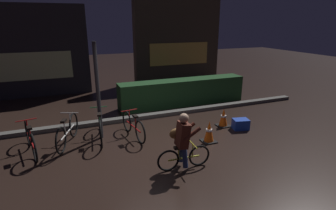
{
  "coord_description": "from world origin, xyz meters",
  "views": [
    {
      "loc": [
        -2.28,
        -5.58,
        3.02
      ],
      "look_at": [
        0.2,
        0.6,
        0.9
      ],
      "focal_mm": 28.44,
      "sensor_mm": 36.0,
      "label": 1
    }
  ],
  "objects_px": {
    "street_post": "(98,92)",
    "parked_bike_leftmost": "(31,140)",
    "parked_bike_center_right": "(133,126)",
    "cyclist": "(183,141)",
    "blue_crate": "(241,124)",
    "parked_bike_left_mid": "(68,131)",
    "parked_bike_center_left": "(100,126)",
    "traffic_cone_far": "(223,118)",
    "traffic_cone_near": "(209,132)"
  },
  "relations": [
    {
      "from": "parked_bike_center_left",
      "to": "traffic_cone_far",
      "type": "distance_m",
      "value": 3.56
    },
    {
      "from": "parked_bike_leftmost",
      "to": "cyclist",
      "type": "relative_size",
      "value": 1.31
    },
    {
      "from": "traffic_cone_far",
      "to": "parked_bike_center_left",
      "type": "bearing_deg",
      "value": 172.53
    },
    {
      "from": "parked_bike_center_right",
      "to": "traffic_cone_far",
      "type": "bearing_deg",
      "value": -103.27
    },
    {
      "from": "traffic_cone_near",
      "to": "parked_bike_center_right",
      "type": "bearing_deg",
      "value": 149.76
    },
    {
      "from": "traffic_cone_near",
      "to": "street_post",
      "type": "bearing_deg",
      "value": 153.08
    },
    {
      "from": "street_post",
      "to": "parked_bike_center_right",
      "type": "bearing_deg",
      "value": -19.15
    },
    {
      "from": "parked_bike_center_left",
      "to": "parked_bike_center_right",
      "type": "distance_m",
      "value": 0.87
    },
    {
      "from": "traffic_cone_far",
      "to": "traffic_cone_near",
      "type": "bearing_deg",
      "value": -140.5
    },
    {
      "from": "parked_bike_left_mid",
      "to": "parked_bike_center_left",
      "type": "height_order",
      "value": "parked_bike_center_left"
    },
    {
      "from": "street_post",
      "to": "parked_bike_left_mid",
      "type": "bearing_deg",
      "value": -173.84
    },
    {
      "from": "parked_bike_left_mid",
      "to": "parked_bike_center_right",
      "type": "relative_size",
      "value": 1.04
    },
    {
      "from": "street_post",
      "to": "parked_bike_leftmost",
      "type": "relative_size",
      "value": 1.56
    },
    {
      "from": "street_post",
      "to": "parked_bike_left_mid",
      "type": "distance_m",
      "value": 1.25
    },
    {
      "from": "parked_bike_leftmost",
      "to": "cyclist",
      "type": "height_order",
      "value": "cyclist"
    },
    {
      "from": "parked_bike_left_mid",
      "to": "traffic_cone_near",
      "type": "bearing_deg",
      "value": -89.86
    },
    {
      "from": "parked_bike_left_mid",
      "to": "traffic_cone_near",
      "type": "xyz_separation_m",
      "value": [
        3.4,
        -1.21,
        -0.07
      ]
    },
    {
      "from": "parked_bike_leftmost",
      "to": "blue_crate",
      "type": "distance_m",
      "value": 5.55
    },
    {
      "from": "traffic_cone_near",
      "to": "traffic_cone_far",
      "type": "distance_m",
      "value": 1.23
    },
    {
      "from": "parked_bike_leftmost",
      "to": "blue_crate",
      "type": "xyz_separation_m",
      "value": [
        5.51,
        -0.62,
        -0.2
      ]
    },
    {
      "from": "parked_bike_left_mid",
      "to": "cyclist",
      "type": "xyz_separation_m",
      "value": [
        2.21,
        -2.13,
        0.28
      ]
    },
    {
      "from": "street_post",
      "to": "parked_bike_leftmost",
      "type": "distance_m",
      "value": 1.92
    },
    {
      "from": "parked_bike_leftmost",
      "to": "cyclist",
      "type": "xyz_separation_m",
      "value": [
        3.04,
        -1.94,
        0.28
      ]
    },
    {
      "from": "traffic_cone_far",
      "to": "blue_crate",
      "type": "relative_size",
      "value": 1.26
    },
    {
      "from": "street_post",
      "to": "traffic_cone_far",
      "type": "distance_m",
      "value": 3.68
    },
    {
      "from": "parked_bike_leftmost",
      "to": "blue_crate",
      "type": "bearing_deg",
      "value": -108.57
    },
    {
      "from": "street_post",
      "to": "traffic_cone_near",
      "type": "xyz_separation_m",
      "value": [
        2.56,
        -1.3,
        -1.0
      ]
    },
    {
      "from": "parked_bike_center_right",
      "to": "traffic_cone_near",
      "type": "xyz_separation_m",
      "value": [
        1.74,
        -1.02,
        -0.05
      ]
    },
    {
      "from": "parked_bike_center_left",
      "to": "traffic_cone_near",
      "type": "height_order",
      "value": "parked_bike_center_left"
    },
    {
      "from": "street_post",
      "to": "traffic_cone_near",
      "type": "height_order",
      "value": "street_post"
    },
    {
      "from": "parked_bike_left_mid",
      "to": "parked_bike_leftmost",
      "type": "bearing_deg",
      "value": 122.66
    },
    {
      "from": "parked_bike_center_right",
      "to": "cyclist",
      "type": "xyz_separation_m",
      "value": [
        0.56,
        -1.94,
        0.31
      ]
    },
    {
      "from": "parked_bike_leftmost",
      "to": "traffic_cone_far",
      "type": "relative_size",
      "value": 2.96
    },
    {
      "from": "blue_crate",
      "to": "cyclist",
      "type": "height_order",
      "value": "cyclist"
    },
    {
      "from": "parked_bike_left_mid",
      "to": "blue_crate",
      "type": "xyz_separation_m",
      "value": [
        4.68,
        -0.81,
        -0.2
      ]
    },
    {
      "from": "parked_bike_center_left",
      "to": "parked_bike_center_right",
      "type": "relative_size",
      "value": 1.16
    },
    {
      "from": "traffic_cone_near",
      "to": "blue_crate",
      "type": "bearing_deg",
      "value": 17.23
    },
    {
      "from": "parked_bike_left_mid",
      "to": "parked_bike_center_right",
      "type": "distance_m",
      "value": 1.66
    },
    {
      "from": "parked_bike_left_mid",
      "to": "parked_bike_center_left",
      "type": "xyz_separation_m",
      "value": [
        0.81,
        0.03,
        0.02
      ]
    },
    {
      "from": "parked_bike_leftmost",
      "to": "traffic_cone_near",
      "type": "distance_m",
      "value": 4.35
    },
    {
      "from": "parked_bike_center_left",
      "to": "traffic_cone_far",
      "type": "bearing_deg",
      "value": -91.51
    },
    {
      "from": "traffic_cone_near",
      "to": "traffic_cone_far",
      "type": "bearing_deg",
      "value": 39.5
    },
    {
      "from": "blue_crate",
      "to": "parked_bike_center_right",
      "type": "bearing_deg",
      "value": 168.52
    },
    {
      "from": "traffic_cone_far",
      "to": "cyclist",
      "type": "bearing_deg",
      "value": -141.4
    },
    {
      "from": "traffic_cone_far",
      "to": "blue_crate",
      "type": "bearing_deg",
      "value": -47.84
    },
    {
      "from": "street_post",
      "to": "parked_bike_leftmost",
      "type": "height_order",
      "value": "street_post"
    },
    {
      "from": "parked_bike_left_mid",
      "to": "traffic_cone_near",
      "type": "relative_size",
      "value": 2.75
    },
    {
      "from": "parked_bike_leftmost",
      "to": "parked_bike_left_mid",
      "type": "height_order",
      "value": "parked_bike_leftmost"
    },
    {
      "from": "parked_bike_left_mid",
      "to": "blue_crate",
      "type": "bearing_deg",
      "value": -80.05
    },
    {
      "from": "street_post",
      "to": "traffic_cone_far",
      "type": "relative_size",
      "value": 4.61
    }
  ]
}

